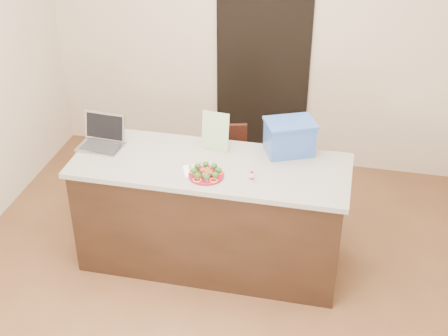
% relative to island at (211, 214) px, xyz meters
% --- Properties ---
extents(ground, '(4.00, 4.00, 0.00)m').
position_rel_island_xyz_m(ground, '(0.00, -0.25, -0.46)').
color(ground, brown).
rests_on(ground, ground).
extents(room_shell, '(4.00, 4.00, 4.00)m').
position_rel_island_xyz_m(room_shell, '(0.00, -0.25, 1.16)').
color(room_shell, white).
rests_on(room_shell, ground).
extents(doorway, '(0.90, 0.02, 2.00)m').
position_rel_island_xyz_m(doorway, '(0.10, 1.73, 0.54)').
color(doorway, black).
rests_on(doorway, ground).
extents(island, '(2.06, 0.76, 0.92)m').
position_rel_island_xyz_m(island, '(0.00, 0.00, 0.00)').
color(island, black).
rests_on(island, ground).
extents(plate, '(0.25, 0.25, 0.02)m').
position_rel_island_xyz_m(plate, '(0.01, -0.18, 0.47)').
color(plate, maroon).
rests_on(plate, island).
extents(meatballs, '(0.10, 0.10, 0.04)m').
position_rel_island_xyz_m(meatballs, '(0.02, -0.18, 0.49)').
color(meatballs, brown).
rests_on(meatballs, plate).
extents(broccoli, '(0.21, 0.21, 0.04)m').
position_rel_island_xyz_m(broccoli, '(0.01, -0.18, 0.51)').
color(broccoli, '#194412').
rests_on(broccoli, plate).
extents(pepper_rings, '(0.25, 0.25, 0.01)m').
position_rel_island_xyz_m(pepper_rings, '(0.01, -0.18, 0.48)').
color(pepper_rings, orange).
rests_on(pepper_rings, plate).
extents(napkin, '(0.21, 0.21, 0.01)m').
position_rel_island_xyz_m(napkin, '(-0.08, -0.13, 0.46)').
color(napkin, white).
rests_on(napkin, island).
extents(fork, '(0.07, 0.13, 0.00)m').
position_rel_island_xyz_m(fork, '(-0.10, -0.12, 0.47)').
color(fork, silver).
rests_on(fork, napkin).
extents(knife, '(0.05, 0.21, 0.01)m').
position_rel_island_xyz_m(knife, '(-0.05, -0.14, 0.47)').
color(knife, white).
rests_on(knife, napkin).
extents(yogurt_bottle, '(0.03, 0.03, 0.07)m').
position_rel_island_xyz_m(yogurt_bottle, '(0.34, -0.16, 0.49)').
color(yogurt_bottle, beige).
rests_on(yogurt_bottle, island).
extents(laptop, '(0.35, 0.29, 0.24)m').
position_rel_island_xyz_m(laptop, '(-0.88, 0.10, 0.52)').
color(laptop, '#A7A7AB').
rests_on(laptop, island).
extents(leaflet, '(0.22, 0.07, 0.30)m').
position_rel_island_xyz_m(leaflet, '(-0.01, 0.22, 0.61)').
color(leaflet, silver).
rests_on(leaflet, island).
extents(blue_box, '(0.44, 0.39, 0.26)m').
position_rel_island_xyz_m(blue_box, '(0.54, 0.29, 0.59)').
color(blue_box, '#2E54A8').
rests_on(blue_box, island).
extents(chair, '(0.47, 0.48, 0.86)m').
position_rel_island_xyz_m(chair, '(-0.05, 0.64, 0.03)').
color(chair, '#371710').
rests_on(chair, ground).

